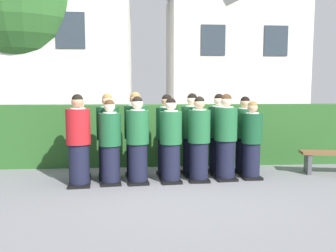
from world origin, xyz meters
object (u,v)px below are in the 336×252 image
object	(u,v)px
student_rear_row_2	(136,137)
student_rear_row_4	(192,136)
student_rear_row_0	(80,141)
student_in_red_blazer	(79,142)
student_front_row_3	(171,142)
student_rear_row_1	(108,138)
student_front_row_4	(199,141)
student_rear_row_5	(218,136)
student_front_row_6	(252,142)
student_front_row_2	(138,142)
student_rear_row_3	(167,137)
wooden_bench	(336,158)
student_rear_row_6	(244,137)
student_front_row_1	(110,144)
student_front_row_5	(226,139)

from	to	relation	value
student_rear_row_2	student_rear_row_4	bearing A→B (deg)	5.48
student_rear_row_0	student_rear_row_4	distance (m)	2.25
student_in_red_blazer	student_front_row_3	size ratio (longest dim) A/B	1.04
student_in_red_blazer	student_rear_row_1	distance (m)	0.70
student_in_red_blazer	student_front_row_4	distance (m)	2.25
student_rear_row_2	student_rear_row_5	xyz separation A→B (m)	(1.72, 0.17, -0.02)
student_front_row_6	student_rear_row_1	xyz separation A→B (m)	(-2.84, 0.22, 0.07)
student_front_row_2	student_rear_row_3	xyz separation A→B (m)	(0.58, 0.50, 0.02)
student_front_row_2	student_rear_row_0	xyz separation A→B (m)	(-1.14, 0.39, -0.02)
student_in_red_blazer	wooden_bench	distance (m)	5.21
student_front_row_4	student_rear_row_2	world-z (taller)	student_rear_row_2
student_in_red_blazer	student_rear_row_6	size ratio (longest dim) A/B	1.04
student_front_row_3	wooden_bench	size ratio (longest dim) A/B	1.11
student_front_row_3	student_front_row_4	size ratio (longest dim) A/B	0.98
student_front_row_3	student_rear_row_2	bearing A→B (deg)	147.64
student_rear_row_3	wooden_bench	distance (m)	3.55
student_rear_row_6	student_rear_row_3	bearing A→B (deg)	-174.44
student_in_red_blazer	student_front_row_1	size ratio (longest dim) A/B	1.06
student_in_red_blazer	student_front_row_3	bearing A→B (deg)	4.32
student_rear_row_6	student_rear_row_2	bearing A→B (deg)	-174.82
student_rear_row_5	student_rear_row_1	bearing A→B (deg)	-174.63
student_front_row_3	wooden_bench	distance (m)	3.52
student_rear_row_1	student_front_row_4	bearing A→B (deg)	-10.69
student_front_row_3	student_front_row_5	world-z (taller)	student_front_row_5
student_rear_row_4	student_rear_row_5	xyz separation A→B (m)	(0.57, 0.06, -0.01)
student_rear_row_0	student_front_row_2	bearing A→B (deg)	-18.84
student_front_row_2	student_front_row_1	bearing A→B (deg)	-177.75
student_rear_row_0	student_rear_row_2	distance (m)	1.10
student_front_row_1	student_front_row_6	bearing A→B (deg)	4.40
wooden_bench	student_front_row_4	bearing A→B (deg)	-174.43
wooden_bench	student_rear_row_4	bearing A→B (deg)	176.23
student_rear_row_4	student_in_red_blazer	bearing A→B (deg)	-163.02
student_front_row_1	student_rear_row_3	size ratio (longest dim) A/B	0.95
student_rear_row_0	student_rear_row_1	bearing A→B (deg)	2.53
student_rear_row_1	student_rear_row_4	distance (m)	1.70
student_front_row_2	student_front_row_3	distance (m)	0.63
student_front_row_5	student_rear_row_0	world-z (taller)	student_front_row_5
student_front_row_2	student_front_row_6	xyz separation A→B (m)	(2.25, 0.19, -0.05)
student_front_row_6	wooden_bench	distance (m)	1.90
student_front_row_5	student_rear_row_0	xyz separation A→B (m)	(-2.85, 0.23, -0.04)
student_front_row_5	wooden_bench	world-z (taller)	student_front_row_5
student_front_row_1	student_front_row_2	bearing A→B (deg)	2.25
student_front_row_4	student_rear_row_5	xyz separation A→B (m)	(0.50, 0.55, 0.02)
student_rear_row_2	student_rear_row_6	xyz separation A→B (m)	(2.28, 0.21, -0.05)
student_front_row_1	wooden_bench	world-z (taller)	student_front_row_1
student_front_row_3	student_rear_row_3	bearing A→B (deg)	95.30
student_front_row_4	student_rear_row_1	world-z (taller)	student_rear_row_1
student_rear_row_4	student_rear_row_5	size ratio (longest dim) A/B	1.01
student_front_row_3	student_rear_row_4	size ratio (longest dim) A/B	0.95
student_front_row_4	student_rear_row_2	bearing A→B (deg)	163.02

